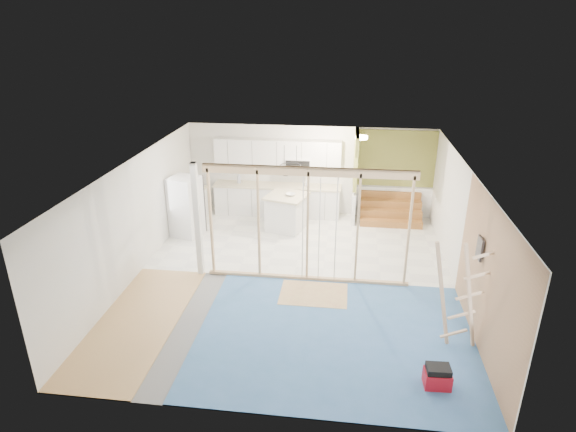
# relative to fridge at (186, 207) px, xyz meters

# --- Properties ---
(room) EXTENTS (7.01, 8.01, 2.61)m
(room) POSITION_rel_fridge_xyz_m (3.05, -1.97, 0.49)
(room) COLOR slate
(room) RESTS_ON ground
(floor_overlays) EXTENTS (7.00, 8.00, 0.03)m
(floor_overlays) POSITION_rel_fridge_xyz_m (3.12, -1.91, -0.80)
(floor_overlays) COLOR silver
(floor_overlays) RESTS_ON room
(stud_frame) EXTENTS (4.66, 0.14, 2.60)m
(stud_frame) POSITION_rel_fridge_xyz_m (2.81, -1.97, 0.78)
(stud_frame) COLOR tan
(stud_frame) RESTS_ON room
(base_cabinets) EXTENTS (4.45, 2.24, 0.93)m
(base_cabinets) POSITION_rel_fridge_xyz_m (1.44, 1.39, -0.34)
(base_cabinets) COLOR white
(base_cabinets) RESTS_ON room
(upper_cabinets) EXTENTS (3.60, 0.41, 0.85)m
(upper_cabinets) POSITION_rel_fridge_xyz_m (2.21, 1.84, 1.01)
(upper_cabinets) COLOR white
(upper_cabinets) RESTS_ON room
(green_partition) EXTENTS (2.25, 1.51, 2.60)m
(green_partition) POSITION_rel_fridge_xyz_m (5.09, 1.69, 0.14)
(green_partition) COLOR olive
(green_partition) RESTS_ON room
(pot_rack) EXTENTS (0.52, 0.52, 0.72)m
(pot_rack) POSITION_rel_fridge_xyz_m (2.74, -0.08, 1.19)
(pot_rack) COLOR black
(pot_rack) RESTS_ON room
(sheathing_panel) EXTENTS (0.02, 4.00, 2.60)m
(sheathing_panel) POSITION_rel_fridge_xyz_m (6.53, -3.97, 0.49)
(sheathing_panel) COLOR tan
(sheathing_panel) RESTS_ON room
(electrical_panel) EXTENTS (0.04, 0.30, 0.40)m
(electrical_panel) POSITION_rel_fridge_xyz_m (6.48, -3.37, 0.84)
(electrical_panel) COLOR #3E3D43
(electrical_panel) RESTS_ON room
(ceiling_light) EXTENTS (0.32, 0.32, 0.08)m
(ceiling_light) POSITION_rel_fridge_xyz_m (4.45, 1.03, 1.73)
(ceiling_light) COLOR #FFEABF
(ceiling_light) RESTS_ON room
(fridge) EXTENTS (0.86, 0.83, 1.62)m
(fridge) POSITION_rel_fridge_xyz_m (0.00, 0.00, 0.00)
(fridge) COLOR silver
(fridge) RESTS_ON room
(island) EXTENTS (1.26, 1.26, 0.99)m
(island) POSITION_rel_fridge_xyz_m (2.55, 0.73, -0.32)
(island) COLOR white
(island) RESTS_ON room
(bowl) EXTENTS (0.33, 0.33, 0.06)m
(bowl) POSITION_rel_fridge_xyz_m (2.67, 0.70, 0.21)
(bowl) COLOR silver
(bowl) RESTS_ON island
(soap_bottle_a) EXTENTS (0.15, 0.15, 0.32)m
(soap_bottle_a) POSITION_rel_fridge_xyz_m (1.03, 1.75, 0.28)
(soap_bottle_a) COLOR #A6A9B9
(soap_bottle_a) RESTS_ON base_cabinets
(soap_bottle_b) EXTENTS (0.09, 0.09, 0.17)m
(soap_bottle_b) POSITION_rel_fridge_xyz_m (3.00, 1.74, 0.21)
(soap_bottle_b) COLOR silver
(soap_bottle_b) RESTS_ON base_cabinets
(toolbox) EXTENTS (0.42, 0.32, 0.38)m
(toolbox) POSITION_rel_fridge_xyz_m (5.67, -5.05, -0.63)
(toolbox) COLOR #A70F1C
(toolbox) RESTS_ON room
(ladder) EXTENTS (1.08, 0.17, 2.03)m
(ladder) POSITION_rel_fridge_xyz_m (6.09, -3.99, 0.23)
(ladder) COLOR tan
(ladder) RESTS_ON room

